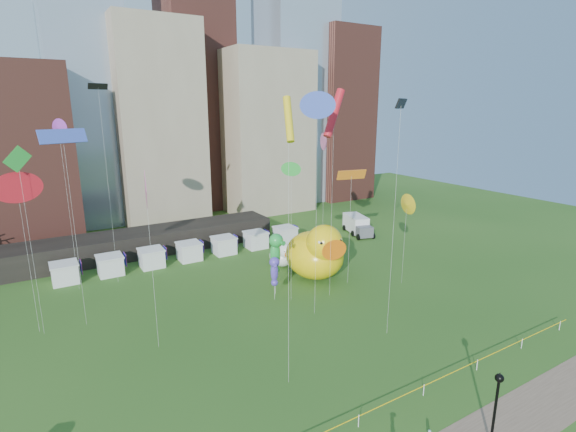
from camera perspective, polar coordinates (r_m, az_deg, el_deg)
ground at (r=31.40m, az=9.25°, el=-25.71°), size 160.00×160.00×0.00m
skyline at (r=81.11m, az=-18.69°, el=14.52°), size 101.00×23.00×68.00m
pavilion at (r=63.87m, az=-18.87°, el=-3.33°), size 38.00×6.00×3.20m
vendor_tents at (r=59.69m, az=-12.85°, el=-4.63°), size 33.24×2.80×2.40m
caution_tape at (r=30.97m, az=9.30°, el=-24.74°), size 50.00×0.06×0.90m
big_duck at (r=51.50m, az=3.77°, el=-4.81°), size 7.81×9.73×7.12m
small_duck at (r=55.79m, az=-0.71°, el=-5.17°), size 3.36×4.37×3.28m
seahorse_green at (r=46.50m, az=-1.64°, el=-4.55°), size 1.84×2.13×6.96m
seahorse_purple at (r=45.75m, az=-1.76°, el=-7.00°), size 1.44×1.60×4.83m
lamppost at (r=30.60m, az=25.73°, el=-21.12°), size 0.52×0.52×5.00m
box_truck at (r=70.78m, az=9.09°, el=-1.14°), size 4.20×7.16×2.87m
kite_0 at (r=42.93m, az=-32.10°, el=3.21°), size 2.64×0.89×14.78m
kite_1 at (r=54.68m, az=4.82°, el=9.72°), size 1.02×2.09×16.88m
kite_2 at (r=51.32m, az=-23.71°, el=14.95°), size 2.09×0.88×22.41m
kite_3 at (r=42.08m, az=-31.98°, el=5.81°), size 2.13×0.72×16.99m
kite_4 at (r=50.05m, az=15.38°, el=1.51°), size 0.98×2.23×10.60m
kite_5 at (r=41.95m, az=-27.53°, el=9.22°), size 3.90×1.75×18.21m
kite_6 at (r=48.25m, az=8.37°, el=5.35°), size 3.49×1.08×13.29m
kite_7 at (r=51.15m, az=-27.97°, el=10.18°), size 1.00×1.76×18.85m
kite_8 at (r=43.93m, az=6.09°, el=13.29°), size 2.92×1.56×21.79m
kite_9 at (r=35.70m, az=-18.20°, el=2.96°), size 0.68×3.25×15.31m
kite_10 at (r=36.69m, az=14.67°, el=13.82°), size 2.41×1.67×20.68m
kite_11 at (r=43.00m, az=0.44°, el=6.12°), size 0.99×1.24×14.76m
kite_12 at (r=28.33m, az=0.09°, el=12.50°), size 1.05×1.81×20.75m
kite_13 at (r=39.58m, az=3.98°, el=14.32°), size 1.37×2.26×21.36m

